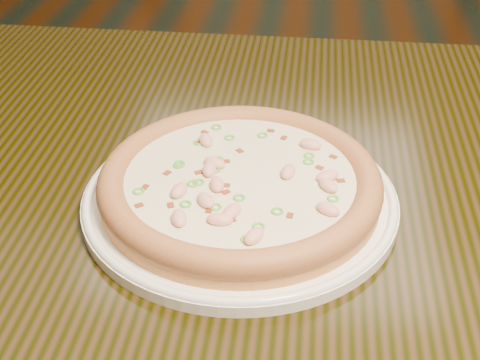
# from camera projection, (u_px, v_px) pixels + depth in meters

# --- Properties ---
(ground) EXTENTS (9.00, 9.00, 0.00)m
(ground) POSITION_uv_depth(u_px,v_px,m) (202.00, 339.00, 1.52)
(ground) COLOR black
(hero_table) EXTENTS (1.20, 0.80, 0.75)m
(hero_table) POSITION_uv_depth(u_px,v_px,m) (348.00, 255.00, 0.77)
(hero_table) COLOR black
(hero_table) RESTS_ON ground
(plate) EXTENTS (0.32, 0.32, 0.02)m
(plate) POSITION_uv_depth(u_px,v_px,m) (240.00, 197.00, 0.68)
(plate) COLOR white
(plate) RESTS_ON hero_table
(pizza) EXTENTS (0.28, 0.28, 0.03)m
(pizza) POSITION_uv_depth(u_px,v_px,m) (240.00, 183.00, 0.67)
(pizza) COLOR #CD8242
(pizza) RESTS_ON plate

